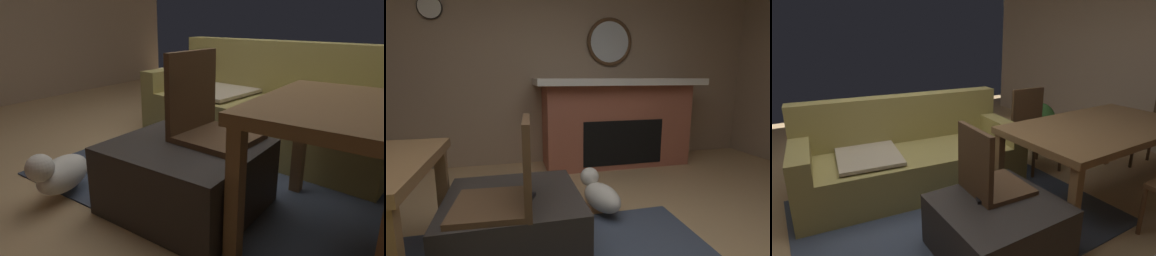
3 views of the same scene
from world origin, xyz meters
TOP-DOWN VIEW (x-y plane):
  - floor at (0.00, 0.00)m, footprint 8.00×8.00m
  - area_rug at (0.24, -0.12)m, footprint 2.60×2.00m
  - couch at (0.14, 0.58)m, footprint 2.29×1.13m
  - ottoman_coffee_table at (0.24, -0.76)m, footprint 0.84×0.79m
  - tv_remote at (0.16, -0.64)m, footprint 0.11×0.17m
  - dining_chair_west at (0.26, -0.59)m, footprint 0.47×0.47m
  - small_dog at (-0.47, -1.15)m, footprint 0.34×0.50m

SIDE VIEW (x-z plane):
  - floor at x=0.00m, z-range 0.00..0.00m
  - area_rug at x=0.24m, z-range 0.00..0.01m
  - small_dog at x=-0.47m, z-range 0.03..0.34m
  - ottoman_coffee_table at x=0.24m, z-range 0.00..0.42m
  - couch at x=0.14m, z-range -0.14..0.78m
  - tv_remote at x=0.16m, z-range 0.42..0.44m
  - dining_chair_west at x=0.26m, z-range 0.06..0.99m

